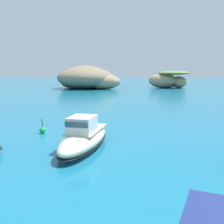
% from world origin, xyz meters
% --- Properties ---
extents(islet_large, '(21.82, 23.88, 7.13)m').
position_xyz_m(islet_large, '(-18.78, 76.48, 2.91)').
color(islet_large, '#84755B').
rests_on(islet_large, ground).
extents(islet_small, '(13.59, 12.15, 5.42)m').
position_xyz_m(islet_small, '(6.93, 83.12, 2.53)').
color(islet_small, '#9E8966').
rests_on(islet_small, ground).
extents(motorboat_cream, '(2.96, 8.23, 2.39)m').
position_xyz_m(motorboat_cream, '(-3.03, 13.17, 0.80)').
color(motorboat_cream, beige).
rests_on(motorboat_cream, ground).
extents(channel_buoy, '(0.56, 0.56, 1.48)m').
position_xyz_m(channel_buoy, '(-7.86, 17.00, 0.34)').
color(channel_buoy, green).
rests_on(channel_buoy, ground).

